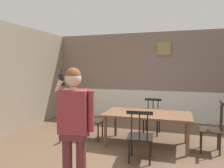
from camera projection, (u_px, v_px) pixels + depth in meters
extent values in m
plane|color=brown|center=(133.00, 153.00, 4.28)|extent=(7.33, 7.33, 0.00)
cube|color=gray|center=(152.00, 62.00, 6.96)|extent=(6.66, 0.12, 1.90)
cube|color=white|center=(151.00, 105.00, 7.08)|extent=(6.66, 0.14, 0.98)
cube|color=white|center=(151.00, 90.00, 7.01)|extent=(6.66, 0.05, 0.06)
cube|color=olive|center=(164.00, 48.00, 6.74)|extent=(0.47, 0.03, 0.45)
cube|color=#989059|center=(164.00, 48.00, 6.73)|extent=(0.39, 0.01, 0.37)
cube|color=brown|center=(147.00, 114.00, 4.73)|extent=(1.90, 0.98, 0.04)
cylinder|color=brown|center=(105.00, 131.00, 4.64)|extent=(0.07, 0.07, 0.68)
cylinder|color=brown|center=(188.00, 139.00, 4.13)|extent=(0.07, 0.07, 0.68)
cylinder|color=brown|center=(116.00, 123.00, 5.38)|extent=(0.07, 0.07, 0.68)
cylinder|color=brown|center=(186.00, 128.00, 4.87)|extent=(0.07, 0.07, 0.68)
cube|color=black|center=(152.00, 117.00, 5.54)|extent=(0.46, 0.46, 0.03)
cube|color=black|center=(153.00, 100.00, 5.70)|extent=(0.44, 0.07, 0.06)
cylinder|color=black|center=(158.00, 107.00, 5.66)|extent=(0.02, 0.02, 0.46)
cylinder|color=black|center=(153.00, 107.00, 5.71)|extent=(0.02, 0.02, 0.46)
cylinder|color=black|center=(148.00, 106.00, 5.76)|extent=(0.02, 0.02, 0.46)
cylinder|color=black|center=(157.00, 128.00, 5.34)|extent=(0.04, 0.04, 0.42)
cylinder|color=black|center=(143.00, 127.00, 5.46)|extent=(0.04, 0.04, 0.42)
cylinder|color=black|center=(159.00, 125.00, 5.66)|extent=(0.04, 0.04, 0.42)
cylinder|color=black|center=(146.00, 123.00, 5.79)|extent=(0.04, 0.04, 0.42)
cube|color=#2D2319|center=(93.00, 121.00, 5.14)|extent=(0.48, 0.48, 0.03)
cube|color=#2D2319|center=(85.00, 97.00, 5.14)|extent=(0.07, 0.45, 0.06)
cylinder|color=#2D2319|center=(87.00, 107.00, 5.29)|extent=(0.02, 0.02, 0.58)
cylinder|color=#2D2319|center=(85.00, 108.00, 5.16)|extent=(0.02, 0.02, 0.58)
cylinder|color=#2D2319|center=(83.00, 109.00, 5.03)|extent=(0.02, 0.02, 0.58)
cylinder|color=#2D2319|center=(102.00, 128.00, 5.29)|extent=(0.04, 0.04, 0.44)
cylinder|color=#2D2319|center=(98.00, 133.00, 4.94)|extent=(0.04, 0.04, 0.44)
cylinder|color=#2D2319|center=(89.00, 127.00, 5.37)|extent=(0.04, 0.04, 0.44)
cylinder|color=#2D2319|center=(84.00, 132.00, 5.02)|extent=(0.04, 0.04, 0.44)
cube|color=black|center=(140.00, 137.00, 3.95)|extent=(0.50, 0.50, 0.03)
cube|color=black|center=(140.00, 113.00, 3.70)|extent=(0.47, 0.08, 0.06)
cylinder|color=black|center=(132.00, 125.00, 3.75)|extent=(0.02, 0.02, 0.52)
cylinder|color=black|center=(139.00, 126.00, 3.72)|extent=(0.02, 0.02, 0.52)
cylinder|color=black|center=(147.00, 126.00, 3.69)|extent=(0.02, 0.02, 0.52)
cylinder|color=black|center=(132.00, 145.00, 4.19)|extent=(0.04, 0.04, 0.43)
cylinder|color=black|center=(151.00, 146.00, 4.11)|extent=(0.04, 0.04, 0.43)
cylinder|color=black|center=(129.00, 152.00, 3.83)|extent=(0.04, 0.04, 0.43)
cylinder|color=black|center=(150.00, 154.00, 3.74)|extent=(0.04, 0.04, 0.43)
cube|color=#2D2319|center=(210.00, 130.00, 4.35)|extent=(0.45, 0.45, 0.03)
cube|color=#2D2319|center=(222.00, 103.00, 4.24)|extent=(0.07, 0.42, 0.06)
cylinder|color=#2D2319|center=(222.00, 117.00, 4.14)|extent=(0.02, 0.02, 0.59)
cylinder|color=#2D2319|center=(221.00, 116.00, 4.26)|extent=(0.02, 0.02, 0.59)
cylinder|color=#2D2319|center=(221.00, 115.00, 4.38)|extent=(0.02, 0.02, 0.59)
cylinder|color=#2D2319|center=(201.00, 143.00, 4.27)|extent=(0.04, 0.04, 0.44)
cylinder|color=#2D2319|center=(201.00, 138.00, 4.59)|extent=(0.04, 0.04, 0.44)
cylinder|color=#2D2319|center=(220.00, 145.00, 4.15)|extent=(0.04, 0.04, 0.44)
cylinder|color=#2D2319|center=(218.00, 140.00, 4.47)|extent=(0.04, 0.04, 0.44)
cylinder|color=brown|center=(81.00, 162.00, 2.95)|extent=(0.14, 0.14, 0.83)
cylinder|color=brown|center=(67.00, 161.00, 2.98)|extent=(0.14, 0.14, 0.83)
cube|color=brown|center=(74.00, 135.00, 2.93)|extent=(0.39, 0.25, 0.12)
cube|color=#993338|center=(74.00, 112.00, 2.91)|extent=(0.43, 0.28, 0.59)
cylinder|color=#993338|center=(91.00, 111.00, 2.87)|extent=(0.09, 0.09, 0.56)
cylinder|color=beige|center=(60.00, 86.00, 2.89)|extent=(0.16, 0.12, 0.20)
cylinder|color=beige|center=(73.00, 88.00, 2.88)|extent=(0.09, 0.09, 0.05)
sphere|color=beige|center=(73.00, 78.00, 2.87)|extent=(0.23, 0.23, 0.23)
sphere|color=brown|center=(73.00, 75.00, 2.87)|extent=(0.21, 0.21, 0.21)
cube|color=black|center=(62.00, 80.00, 2.87)|extent=(0.08, 0.05, 0.17)
cylinder|color=black|center=(61.00, 71.00, 2.86)|extent=(0.01, 0.01, 0.08)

